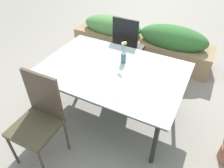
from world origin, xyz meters
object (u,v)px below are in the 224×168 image
at_px(flower_vase, 124,55).
at_px(planter_box, 141,41).
at_px(chair_near_left, 39,116).
at_px(dining_table, 112,73).
at_px(chair_far_side, 127,46).

bearing_deg(flower_vase, planter_box, 100.90).
bearing_deg(flower_vase, chair_near_left, -112.56).
bearing_deg(flower_vase, dining_table, -105.86).
bearing_deg(dining_table, planter_box, 97.60).
xyz_separation_m(flower_vase, planter_box, (-0.26, 1.37, -0.50)).
distance_m(chair_far_side, chair_near_left, 1.73).
bearing_deg(chair_far_side, chair_near_left, -97.61).
xyz_separation_m(dining_table, chair_far_side, (-0.18, 0.86, -0.10)).
relative_size(chair_far_side, flower_vase, 3.60).
relative_size(dining_table, flower_vase, 5.85).
xyz_separation_m(chair_near_left, planter_box, (0.17, 2.42, -0.24)).
height_order(dining_table, planter_box, dining_table).
bearing_deg(dining_table, flower_vase, 74.14).
distance_m(flower_vase, planter_box, 1.48).
relative_size(chair_near_left, flower_vase, 3.53).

